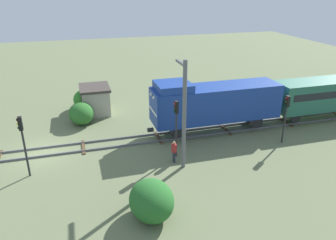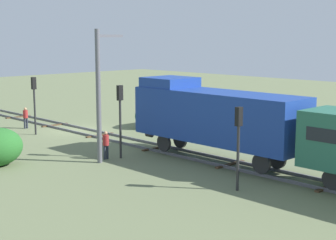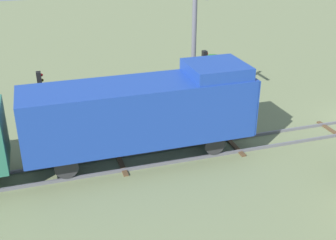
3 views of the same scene
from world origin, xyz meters
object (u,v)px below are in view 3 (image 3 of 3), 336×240
object	(u,v)px
traffic_signal_mid	(204,74)
catenary_mast	(194,50)
locomotive	(144,110)
traffic_signal_far	(41,94)
worker_by_signal	(204,101)

from	to	relation	value
traffic_signal_mid	catenary_mast	world-z (taller)	catenary_mast
locomotive	traffic_signal_far	distance (m)	5.85
worker_by_signal	catenary_mast	world-z (taller)	catenary_mast
traffic_signal_far	worker_by_signal	world-z (taller)	traffic_signal_far
catenary_mast	worker_by_signal	bearing A→B (deg)	-148.61
traffic_signal_far	catenary_mast	world-z (taller)	catenary_mast
traffic_signal_far	catenary_mast	xyz separation A→B (m)	(1.34, -9.02, 1.29)
traffic_signal_far	locomotive	bearing A→B (deg)	-127.97
locomotive	catenary_mast	bearing A→B (deg)	-41.78
traffic_signal_far	worker_by_signal	size ratio (longest dim) A/B	2.37
locomotive	catenary_mast	world-z (taller)	catenary_mast
catenary_mast	traffic_signal_mid	bearing A→B (deg)	-178.18
locomotive	worker_by_signal	world-z (taller)	locomotive
traffic_signal_mid	traffic_signal_far	distance (m)	9.08
traffic_signal_mid	worker_by_signal	world-z (taller)	traffic_signal_mid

